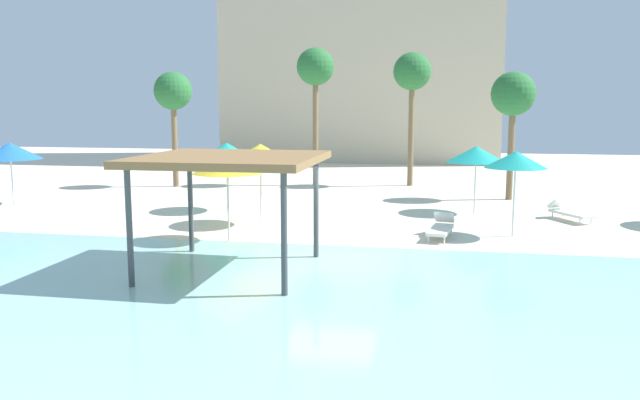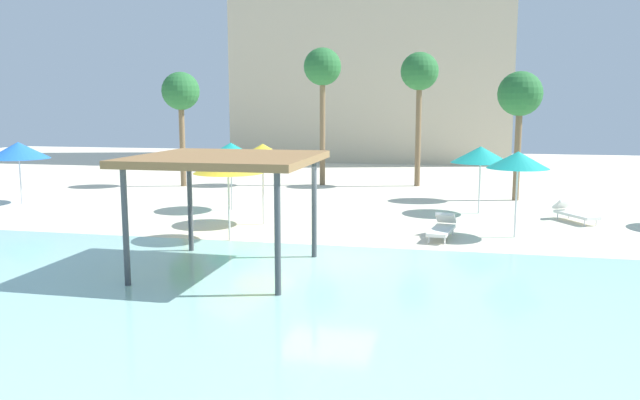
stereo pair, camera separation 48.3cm
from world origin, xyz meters
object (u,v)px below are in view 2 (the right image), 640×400
Objects in this scene: beach_umbrella_yellow_5 at (263,153)px; lounge_chair_2 at (442,228)px; lounge_chair_1 at (573,212)px; beach_umbrella_teal_4 at (518,160)px; beach_umbrella_blue_3 at (18,150)px; beach_umbrella_teal_0 at (231,151)px; palm_tree_2 at (181,93)px; palm_tree_3 at (520,96)px; palm_tree_1 at (420,75)px; beach_umbrella_yellow_6 at (228,164)px; palm_tree_0 at (322,70)px; shade_pavilion at (227,162)px; beach_umbrella_teal_2 at (481,155)px.

beach_umbrella_yellow_5 is 1.42× the size of lounge_chair_2.
lounge_chair_2 is at bearing -78.20° from lounge_chair_1.
beach_umbrella_blue_3 is at bearing 172.06° from beach_umbrella_teal_4.
palm_tree_2 is (-5.04, 6.67, 2.34)m from beach_umbrella_teal_0.
lounge_chair_1 is 6.60m from palm_tree_3.
beach_umbrella_teal_4 is 0.40× the size of palm_tree_1.
beach_umbrella_yellow_6 is 1.36× the size of lounge_chair_1.
palm_tree_3 is at bearing -5.37° from palm_tree_2.
palm_tree_0 is (-6.42, 12.23, 5.51)m from lounge_chair_2.
beach_umbrella_blue_3 is at bearing -91.73° from lounge_chair_2.
shade_pavilion is 0.77× the size of palm_tree_3.
beach_umbrella_blue_3 is at bearing 168.53° from beach_umbrella_yellow_5.
beach_umbrella_yellow_6 is at bearing 109.97° from shade_pavilion.
palm_tree_3 reaches higher than beach_umbrella_blue_3.
beach_umbrella_yellow_6 is (-7.62, -6.64, 0.10)m from beach_umbrella_teal_2.
palm_tree_0 is 1.26× the size of palm_tree_3.
palm_tree_1 is (3.53, 18.06, 2.88)m from shade_pavilion.
beach_umbrella_teal_4 is at bearing -16.21° from beach_umbrella_teal_0.
lounge_chair_1 is at bearing 27.32° from beach_umbrella_yellow_6.
palm_tree_3 is at bearing 170.60° from lounge_chair_2.
shade_pavilion reaches higher than lounge_chair_1.
palm_tree_1 is (-1.58, 12.85, 5.28)m from lounge_chair_2.
beach_umbrella_teal_2 is at bearing 102.61° from beach_umbrella_teal_4.
palm_tree_2 is 1.04× the size of palm_tree_3.
beach_umbrella_teal_2 is at bearing 27.66° from beach_umbrella_yellow_5.
beach_umbrella_teal_0 is at bearing -117.83° from lounge_chair_1.
beach_umbrella_yellow_6 is at bearing -24.56° from beach_umbrella_blue_3.
lounge_chair_2 is at bearing -108.46° from palm_tree_3.
palm_tree_1 reaches higher than beach_umbrella_teal_2.
beach_umbrella_teal_2 is at bearing 174.74° from lounge_chair_2.
palm_tree_3 reaches higher than shade_pavilion.
beach_umbrella_blue_3 is 0.45× the size of palm_tree_2.
palm_tree_0 is 1.21× the size of palm_tree_2.
palm_tree_2 reaches higher than beach_umbrella_blue_3.
beach_umbrella_teal_0 is 5.68m from beach_umbrella_yellow_6.
palm_tree_0 reaches higher than palm_tree_2.
palm_tree_1 is 1.22× the size of palm_tree_3.
beach_umbrella_teal_2 is 15.70m from palm_tree_2.
shade_pavilion is 3.71m from beach_umbrella_yellow_6.
beach_umbrella_blue_3 is 0.47× the size of palm_tree_3.
palm_tree_0 is (-8.64, 11.65, 3.41)m from beach_umbrella_teal_4.
lounge_chair_1 is at bearing -37.42° from palm_tree_0.
beach_umbrella_yellow_6 is 0.46× the size of palm_tree_2.
shade_pavilion is 1.52× the size of beach_umbrella_yellow_5.
beach_umbrella_yellow_5 reaches higher than lounge_chair_1.
beach_umbrella_teal_0 is at bearing 1.86° from beach_umbrella_blue_3.
beach_umbrella_yellow_6 is at bearing -164.90° from beach_umbrella_teal_4.
beach_umbrella_teal_0 is 0.48× the size of palm_tree_3.
beach_umbrella_teal_2 is at bearing -136.52° from lounge_chair_1.
beach_umbrella_teal_4 is 8.37m from beach_umbrella_yellow_5.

